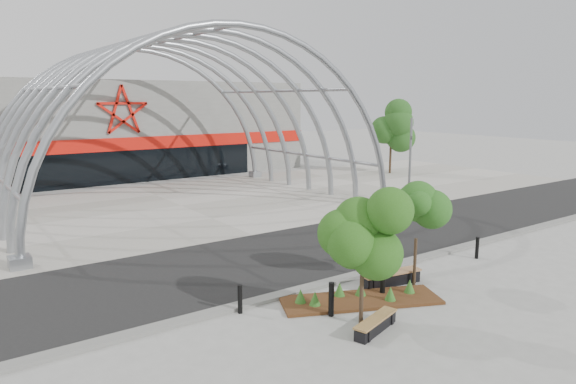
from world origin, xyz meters
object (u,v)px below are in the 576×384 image
at_px(bench_0, 376,325).
at_px(bollard_2, 383,280).
at_px(bench_1, 391,278).
at_px(street_tree_0, 363,233).
at_px(street_tree_1, 417,219).
at_px(signal_pole, 410,158).

bearing_deg(bench_0, bollard_2, 40.58).
distance_m(bench_0, bench_1, 3.90).
distance_m(bench_0, bollard_2, 2.83).
bearing_deg(street_tree_0, bollard_2, 29.96).
bearing_deg(bollard_2, street_tree_0, -150.04).
xyz_separation_m(street_tree_1, bench_0, (-3.77, -1.88, -2.22)).
relative_size(street_tree_1, bench_1, 1.41).
xyz_separation_m(bench_0, bench_1, (3.11, 2.35, 0.04)).
bearing_deg(street_tree_1, bench_1, 144.13).
bearing_deg(bench_1, street_tree_0, -150.49).
bearing_deg(street_tree_0, bench_1, 29.51).
height_order(street_tree_1, bollard_2, street_tree_1).
relative_size(street_tree_0, bench_1, 1.63).
xyz_separation_m(street_tree_0, bollard_2, (2.16, 1.25, -2.23)).
xyz_separation_m(street_tree_1, bench_1, (-0.66, 0.48, -2.17)).
height_order(signal_pole, bollard_2, signal_pole).
bearing_deg(bollard_2, signal_pole, 38.83).
xyz_separation_m(signal_pole, bench_1, (-12.16, -10.04, -2.57)).
bearing_deg(street_tree_1, street_tree_0, -161.17).
relative_size(signal_pole, bench_0, 2.75).
relative_size(bench_0, bollard_2, 1.77).
relative_size(signal_pole, street_tree_0, 1.39).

